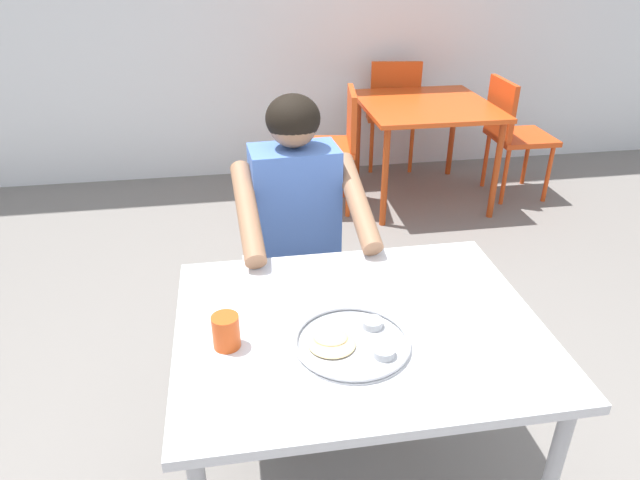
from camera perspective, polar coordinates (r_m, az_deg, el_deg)
name	(u,v)px	position (r m, az deg, el deg)	size (l,w,h in m)	color
table_foreground	(358,344)	(1.74, 3.85, -10.37)	(1.06, 0.85, 0.74)	silver
thali_tray	(352,342)	(1.60, 3.21, -10.14)	(0.33, 0.33, 0.03)	#B7BABF
drinking_cup	(226,330)	(1.59, -9.42, -8.95)	(0.08, 0.08, 0.10)	#D84C19
chair_foreground	(292,255)	(2.53, -2.84, -1.51)	(0.44, 0.43, 0.84)	silver
diner_foreground	(299,228)	(2.22, -2.08, 1.22)	(0.51, 0.57, 1.24)	#282828
table_background_red	(425,114)	(4.15, 10.53, 12.34)	(0.89, 0.94, 0.71)	#E04C19
chair_red_left	(334,140)	(3.96, 1.40, 9.99)	(0.47, 0.47, 0.84)	#DE4C1A
chair_red_right	(512,129)	(4.39, 18.73, 10.48)	(0.42, 0.42, 0.86)	#D84617
chair_red_far	(392,107)	(4.72, 7.26, 13.06)	(0.46, 0.48, 0.90)	#D14C18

